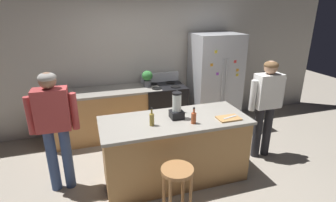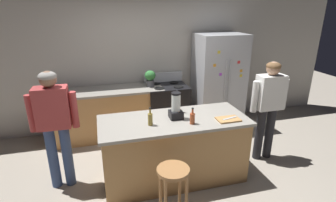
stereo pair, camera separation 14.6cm
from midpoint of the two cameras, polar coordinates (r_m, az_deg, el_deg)
name	(u,v)px [view 1 (the left image)]	position (r m, az deg, el deg)	size (l,w,h in m)	color
ground_plane	(174,176)	(3.93, 0.27, -16.08)	(14.00, 14.00, 0.00)	#9E9384
back_wall	(142,59)	(5.16, -6.45, 9.09)	(8.00, 0.10, 2.70)	#BCB7AD
kitchen_island	(175,149)	(3.68, 0.28, -10.36)	(1.97, 0.83, 0.90)	#B7844C
back_counter_run	(106,114)	(4.94, -14.23, -2.80)	(2.00, 0.64, 0.90)	#B7844C
refrigerator	(215,81)	(5.28, 9.29, 4.34)	(0.90, 0.73, 1.83)	#B7BABF
stove_range	(164,107)	(5.08, -1.68, -1.40)	(0.76, 0.65, 1.08)	black
person_by_island_left	(54,122)	(3.56, -24.59, -4.15)	(0.59, 0.23, 1.60)	#384C7A
person_by_sink_right	(266,101)	(4.26, 19.66, 0.07)	(0.59, 0.23, 1.57)	#26262B
bar_stool	(177,180)	(3.01, 0.55, -16.77)	(0.36, 0.36, 0.66)	#9E6B3D
potted_plant	(147,78)	(4.84, -5.35, 5.08)	(0.20, 0.20, 0.30)	#4C4C51
blender_appliance	(177,107)	(3.45, 0.69, -1.40)	(0.17, 0.17, 0.36)	black
bottle_cooking_sauce	(194,118)	(3.34, 4.35, -3.62)	(0.06, 0.06, 0.22)	#B24C26
bottle_vinegar	(152,119)	(3.28, -4.81, -3.94)	(0.06, 0.06, 0.24)	olive
bottle_wine	(177,104)	(3.67, 0.84, -0.68)	(0.08, 0.08, 0.32)	#471923
cutting_board	(229,118)	(3.55, 11.87, -3.69)	(0.30, 0.20, 0.02)	#B7844C
chef_knife	(230,117)	(3.56, 12.17, -3.46)	(0.22, 0.03, 0.01)	#B7BABF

